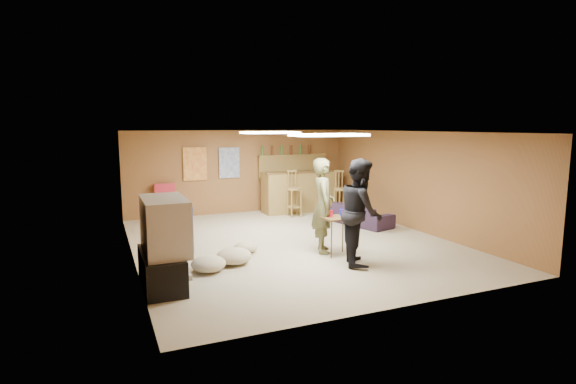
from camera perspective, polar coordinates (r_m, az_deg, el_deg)
name	(u,v)px	position (r m, az deg, el deg)	size (l,w,h in m)	color
ground	(292,243)	(9.03, 0.50, -6.46)	(7.00, 7.00, 0.00)	tan
ceiling	(292,132)	(8.73, 0.52, 7.64)	(6.00, 7.00, 0.02)	silver
wall_back	(240,172)	(12.08, -6.13, 2.58)	(6.00, 0.02, 2.20)	brown
wall_front	(403,224)	(5.82, 14.42, -3.95)	(6.00, 0.02, 2.20)	brown
wall_left	(131,198)	(8.11, -19.33, -0.71)	(0.02, 7.00, 2.20)	brown
wall_right	(416,181)	(10.37, 15.90, 1.35)	(0.02, 7.00, 2.20)	brown
tv_stand	(162,269)	(6.87, -15.76, -9.45)	(0.55, 1.30, 0.50)	black
dvd_box	(177,274)	(6.92, -13.90, -10.09)	(0.35, 0.50, 0.08)	#B2B2B7
tv_body	(165,225)	(6.71, -15.39, -4.11)	(0.60, 1.10, 0.80)	#B2B2B7
tv_screen	(186,224)	(6.75, -12.78, -3.93)	(0.02, 0.95, 0.65)	navy
bar_counter	(299,192)	(12.16, 1.44, 0.06)	(2.00, 0.60, 1.10)	olive
bar_lip	(303,172)	(11.87, 1.95, 2.52)	(2.10, 0.12, 0.05)	#463016
bar_shelf	(293,155)	(12.47, 0.60, 4.66)	(2.00, 0.18, 0.05)	olive
bar_backing	(292,166)	(12.51, 0.56, 3.29)	(2.00, 0.14, 0.60)	olive
poster_left	(195,164)	(11.73, -11.72, 3.51)	(0.60, 0.03, 0.85)	#BF3F26
poster_right	(229,163)	(11.93, -7.48, 3.70)	(0.55, 0.03, 0.80)	#334C99
folding_chair_stack	(165,202)	(11.55, -15.32, -1.19)	(0.50, 0.14, 0.90)	#B4212F
ceiling_panel_front	(329,135)	(7.38, 5.21, 7.23)	(1.20, 0.60, 0.04)	white
ceiling_panel_back	(270,133)	(9.84, -2.30, 7.55)	(1.20, 0.60, 0.04)	white
person_olive	(323,205)	(8.24, 4.50, -1.72)	(0.64, 0.42, 1.74)	brown
person_black	(360,212)	(7.61, 9.19, -2.49)	(0.87, 0.68, 1.78)	black
sofa	(360,215)	(10.75, 9.09, -2.85)	(1.63, 0.64, 0.48)	black
tray_table	(337,236)	(8.17, 6.27, -5.57)	(0.54, 0.43, 0.70)	#463016
cup_red_near	(331,214)	(8.09, 5.45, -2.75)	(0.08, 0.08, 0.11)	red
cup_red_far	(344,214)	(8.08, 7.12, -2.80)	(0.08, 0.08, 0.11)	red
cup_blue	(342,212)	(8.22, 6.84, -2.58)	(0.08, 0.08, 0.11)	navy
bar_stool_left	(294,192)	(11.49, 0.81, -0.01)	(0.40, 0.40, 1.27)	olive
bar_stool_right	(342,192)	(11.54, 6.82, 0.04)	(0.41, 0.41, 1.30)	olive
cushion_near_tv	(234,256)	(7.72, -6.88, -8.07)	(0.60, 0.60, 0.27)	tan
cushion_mid	(246,247)	(8.39, -5.38, -6.98)	(0.43, 0.43, 0.19)	tan
cushion_far	(208,264)	(7.40, -10.07, -8.97)	(0.56, 0.56, 0.25)	tan
bottle_row	(286,150)	(12.36, -0.21, 5.35)	(1.48, 0.08, 0.26)	#3F7233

